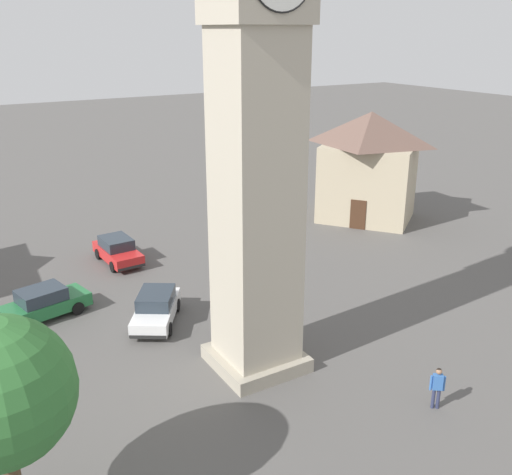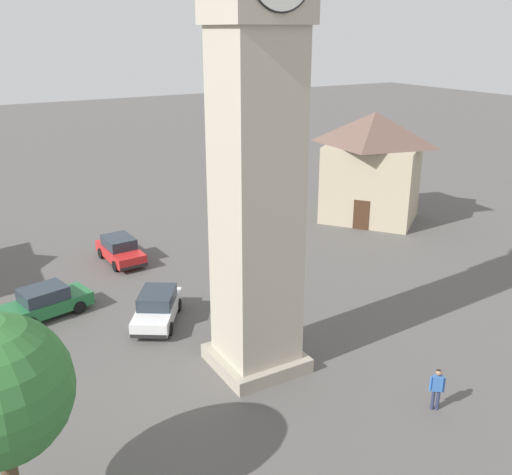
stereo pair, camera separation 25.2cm
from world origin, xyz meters
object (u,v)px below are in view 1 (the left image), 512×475
at_px(clock_tower, 256,9).
at_px(car_blue_kerb, 45,303).
at_px(car_white_side, 117,250).
at_px(building_terrace_right, 368,166).
at_px(car_red_corner, 156,308).
at_px(pedestrian, 437,385).

height_order(clock_tower, car_blue_kerb, clock_tower).
height_order(car_white_side, building_terrace_right, building_terrace_right).
bearing_deg(building_terrace_right, car_red_corner, 20.42).
bearing_deg(car_blue_kerb, pedestrian, 125.89).
height_order(car_blue_kerb, building_terrace_right, building_terrace_right).
bearing_deg(car_blue_kerb, car_white_side, -136.44).
bearing_deg(car_blue_kerb, car_red_corner, 143.36).
distance_m(clock_tower, pedestrian, 14.80).
relative_size(clock_tower, pedestrian, 14.01).
relative_size(clock_tower, building_terrace_right, 2.77).
distance_m(clock_tower, car_white_side, 19.22).
bearing_deg(clock_tower, pedestrian, 125.00).
distance_m(car_white_side, building_terrace_right, 18.82).
xyz_separation_m(car_blue_kerb, pedestrian, (-10.77, 14.89, 0.25)).
bearing_deg(pedestrian, building_terrace_right, -124.73).
xyz_separation_m(clock_tower, building_terrace_right, (-17.20, -12.85, -9.90)).
height_order(car_white_side, pedestrian, pedestrian).
relative_size(car_red_corner, car_white_side, 1.04).
xyz_separation_m(clock_tower, pedestrian, (-4.17, 5.96, -12.89)).
xyz_separation_m(clock_tower, car_blue_kerb, (6.60, -8.93, -13.14)).
relative_size(pedestrian, building_terrace_right, 0.20).
bearing_deg(car_white_side, car_blue_kerb, 43.56).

